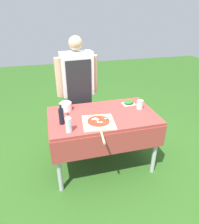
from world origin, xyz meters
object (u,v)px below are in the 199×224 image
object	(u,v)px
person_cook	(78,85)
water_bottle	(68,123)
prep_table	(103,122)
sauce_jar	(140,105)
pizza_on_peel	(99,122)
mixing_tub	(66,106)
oil_bottle	(61,116)
herb_container	(129,102)

from	to	relation	value
person_cook	water_bottle	size ratio (longest dim) A/B	7.35
prep_table	sauce_jar	size ratio (longest dim) A/B	11.48
person_cook	pizza_on_peel	size ratio (longest dim) A/B	2.69
mixing_tub	sauce_jar	size ratio (longest dim) A/B	1.25
prep_table	mixing_tub	size ratio (longest dim) A/B	9.17
person_cook	mixing_tub	xyz separation A→B (m)	(-0.22, -0.40, -0.13)
prep_table	water_bottle	distance (m)	0.57
person_cook	prep_table	bearing A→B (deg)	101.99
person_cook	mixing_tub	world-z (taller)	person_cook
person_cook	oil_bottle	size ratio (longest dim) A/B	6.36
prep_table	person_cook	bearing A→B (deg)	107.38
prep_table	person_cook	xyz separation A→B (m)	(-0.20, 0.64, 0.29)
person_cook	pizza_on_peel	world-z (taller)	person_cook
sauce_jar	pizza_on_peel	bearing A→B (deg)	-159.13
herb_container	mixing_tub	xyz separation A→B (m)	(-0.85, 0.03, 0.03)
sauce_jar	water_bottle	bearing A→B (deg)	-161.71
person_cook	oil_bottle	xyz separation A→B (m)	(-0.31, -0.74, -0.09)
prep_table	sauce_jar	xyz separation A→B (m)	(0.51, 0.04, 0.16)
oil_bottle	prep_table	bearing A→B (deg)	10.85
herb_container	sauce_jar	xyz separation A→B (m)	(0.09, -0.17, 0.03)
pizza_on_peel	herb_container	xyz separation A→B (m)	(0.53, 0.40, 0.01)
person_cook	mixing_tub	distance (m)	0.48
pizza_on_peel	mixing_tub	bearing A→B (deg)	132.81
oil_bottle	sauce_jar	world-z (taller)	oil_bottle
pizza_on_peel	mixing_tub	world-z (taller)	mixing_tub
person_cook	oil_bottle	bearing A→B (deg)	62.01
prep_table	mixing_tub	world-z (taller)	mixing_tub
pizza_on_peel	sauce_jar	world-z (taller)	sauce_jar
water_bottle	mixing_tub	xyz separation A→B (m)	(0.03, 0.52, -0.05)
pizza_on_peel	sauce_jar	distance (m)	0.66
pizza_on_peel	oil_bottle	distance (m)	0.43
water_bottle	pizza_on_peel	bearing A→B (deg)	13.53
pizza_on_peel	sauce_jar	size ratio (longest dim) A/B	5.23
herb_container	sauce_jar	world-z (taller)	sauce_jar
pizza_on_peel	herb_container	bearing A→B (deg)	43.45
herb_container	person_cook	bearing A→B (deg)	145.12
mixing_tub	water_bottle	bearing A→B (deg)	-92.97
water_bottle	herb_container	bearing A→B (deg)	28.91
water_bottle	mixing_tub	distance (m)	0.52
sauce_jar	mixing_tub	bearing A→B (deg)	167.95
oil_bottle	water_bottle	world-z (taller)	oil_bottle
pizza_on_peel	person_cook	bearing A→B (deg)	103.03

